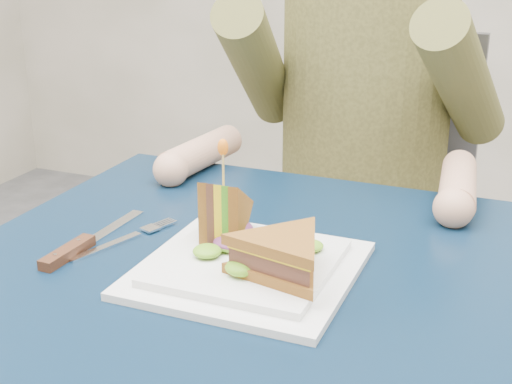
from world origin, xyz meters
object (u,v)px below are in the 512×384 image
at_px(table, 240,321).
at_px(chair, 369,210).
at_px(knife, 77,247).
at_px(sandwich_flat, 283,256).
at_px(fork, 122,240).
at_px(diner, 366,50).
at_px(sandwich_upright, 224,215).
at_px(plate, 248,267).

xyz_separation_m(table, chair, (0.00, 0.73, -0.11)).
height_order(table, knife, knife).
height_order(sandwich_flat, fork, sandwich_flat).
relative_size(chair, sandwich_flat, 5.36).
bearing_deg(diner, chair, 90.00).
bearing_deg(fork, diner, 73.56).
relative_size(table, sandwich_upright, 6.23).
relative_size(diner, sandwich_flat, 4.29).
bearing_deg(knife, fork, 52.00).
xyz_separation_m(table, knife, (-0.22, -0.04, 0.09)).
bearing_deg(fork, table, -2.70).
xyz_separation_m(sandwich_flat, knife, (-0.29, -0.00, -0.04)).
bearing_deg(fork, sandwich_upright, 8.86).
distance_m(plate, sandwich_upright, 0.08).
height_order(sandwich_flat, sandwich_upright, sandwich_upright).
distance_m(diner, fork, 0.66).
height_order(sandwich_flat, knife, sandwich_flat).
relative_size(sandwich_flat, fork, 1.00).
bearing_deg(fork, sandwich_flat, -10.62).
xyz_separation_m(sandwich_upright, knife, (-0.18, -0.07, -0.05)).
bearing_deg(fork, plate, -6.46).
bearing_deg(chair, diner, -90.00).
height_order(fork, knife, knife).
relative_size(table, fork, 4.31).
xyz_separation_m(table, plate, (0.02, -0.01, 0.09)).
bearing_deg(diner, knife, -108.36).
bearing_deg(diner, table, -90.00).
relative_size(plate, knife, 1.17).
relative_size(table, sandwich_flat, 4.32).
height_order(sandwich_upright, fork, sandwich_upright).
relative_size(chair, knife, 4.20).
bearing_deg(sandwich_flat, knife, -179.55).
distance_m(table, diner, 0.67).
bearing_deg(sandwich_upright, knife, -158.51).
height_order(table, plate, plate).
distance_m(plate, sandwich_flat, 0.07).
distance_m(sandwich_flat, sandwich_upright, 0.13).
distance_m(diner, sandwich_upright, 0.60).
bearing_deg(plate, chair, 91.38).
bearing_deg(table, plate, -37.80).
height_order(plate, knife, plate).
bearing_deg(table, chair, 90.00).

